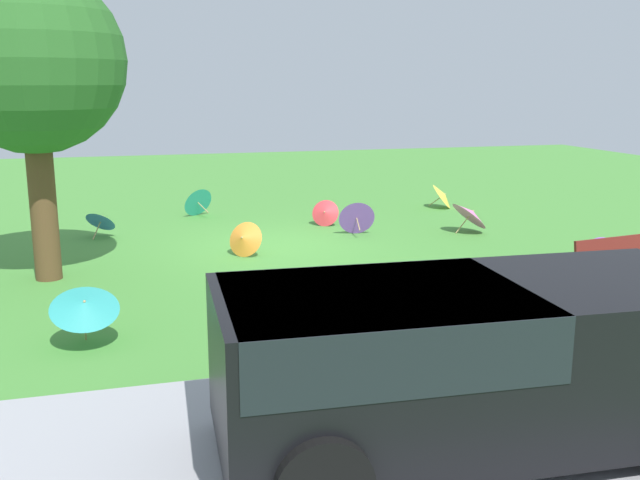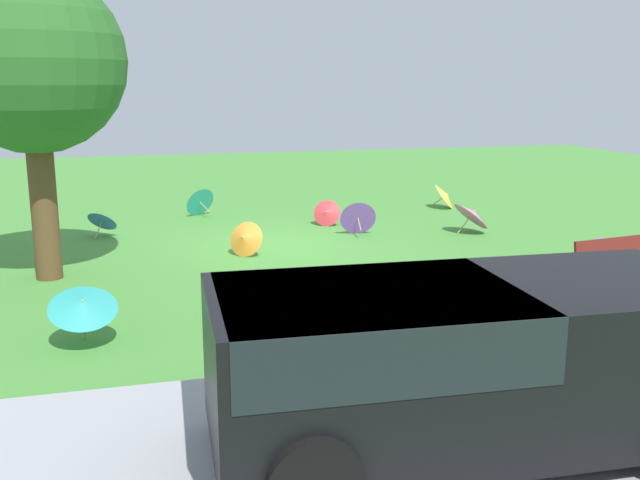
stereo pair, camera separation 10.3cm
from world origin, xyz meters
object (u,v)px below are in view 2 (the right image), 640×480
Objects in this scene: parasol_red_0 at (326,213)px; parasol_purple_1 at (604,254)px; park_bench at (608,263)px; shade_tree at (32,63)px; parasol_orange_0 at (244,238)px; parasol_blue_0 at (103,219)px; parasol_purple_0 at (358,217)px; parasol_pink_0 at (473,214)px; parasol_yellow_0 at (446,196)px; parasol_teal_0 at (199,201)px; van_dark at (451,354)px; parasol_teal_2 at (83,305)px.

parasol_red_0 is 6.39m from parasol_purple_1.
park_bench is 9.76m from shade_tree.
park_bench reaches higher than parasol_red_0.
park_bench is 0.32× the size of shade_tree.
parasol_blue_0 is at bearing -44.24° from parasol_orange_0.
parasol_pink_0 is (-2.51, 0.52, 0.03)m from parasol_purple_0.
parasol_orange_0 is 6.57m from parasol_purple_1.
parasol_orange_0 reaches higher than parasol_blue_0.
parasol_orange_0 is (-2.67, 2.60, -0.04)m from parasol_blue_0.
parasol_yellow_0 is 3.21m from parasol_pink_0.
parasol_purple_0 is at bearing 135.01° from parasol_teal_0.
parasol_pink_0 reaches higher than parasol_orange_0.
van_dark is at bearing 107.48° from parasol_blue_0.
parasol_red_0 is 0.77× the size of parasol_yellow_0.
parasol_teal_2 reaches higher than parasol_red_0.
park_bench is 2.03× the size of parasol_orange_0.
parasol_red_0 is at bearing -126.82° from parasol_teal_2.
parasol_pink_0 is at bearing -78.85° from parasol_purple_1.
van_dark is 5.23× the size of parasol_teal_0.
park_bench is 6.96m from parasol_red_0.
parasol_pink_0 is (-7.95, -5.11, -0.11)m from parasol_teal_2.
parasol_purple_0 is at bearing -11.79° from parasol_pink_0.
parasol_purple_0 is 5.27m from parasol_purple_1.
van_dark reaches higher than parasol_yellow_0.
shade_tree is at bearing -60.07° from van_dark.
parasol_teal_0 reaches higher than parasol_yellow_0.
park_bench is 1.79× the size of parasol_pink_0.
parasol_yellow_0 is (-6.45, 0.57, -0.04)m from parasol_teal_0.
van_dark is at bearing 119.93° from shade_tree.
parasol_blue_0 reaches higher than parasol_purple_1.
parasol_red_0 is 0.90× the size of parasol_orange_0.
parasol_blue_0 is 8.09m from parasol_pink_0.
park_bench is at bearing 140.80° from parasol_blue_0.
shade_tree is at bearing 26.25° from parasol_yellow_0.
shade_tree is (8.71, -3.12, 3.11)m from park_bench.
van_dark is at bearing 94.85° from parasol_teal_0.
van_dark reaches higher than parasol_purple_1.
parasol_blue_0 is (-0.81, -3.32, -3.19)m from shade_tree.
parasol_blue_0 is (7.90, -6.44, -0.08)m from park_bench.
parasol_purple_1 is at bearing -124.35° from park_bench.
van_dark is at bearing 94.50° from parasol_orange_0.
parasol_purple_0 is (-2.72, -1.37, 0.05)m from parasol_orange_0.
parasol_teal_2 is (3.34, -3.57, -0.37)m from van_dark.
park_bench is 10.11m from parasol_teal_0.
park_bench reaches higher than parasol_yellow_0.
parasol_yellow_0 is 12.00m from parasol_teal_2.
parasol_red_0 is at bearing -65.29° from park_bench.
parasol_blue_0 is 1.17× the size of parasol_red_0.
shade_tree is 4.72m from parasol_teal_2.
parasol_orange_0 is 5.30m from parasol_pink_0.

